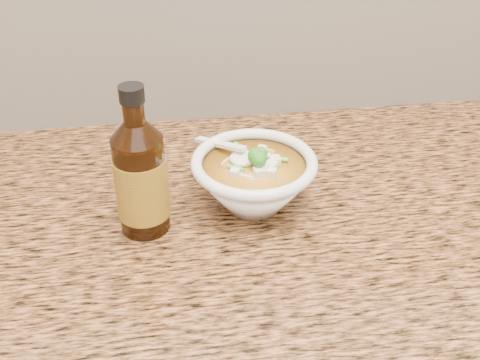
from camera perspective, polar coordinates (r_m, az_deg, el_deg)
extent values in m
cube|color=#A1643B|center=(0.89, 6.72, -4.03)|extent=(4.00, 0.68, 0.04)
cylinder|color=white|center=(0.88, 1.29, -2.19)|extent=(0.07, 0.07, 0.01)
torus|color=white|center=(0.84, 1.35, 1.67)|extent=(0.18, 0.18, 0.02)
torus|color=beige|center=(0.85, 1.37, 1.59)|extent=(0.06, 0.06, 0.00)
torus|color=beige|center=(0.85, 0.35, 1.71)|extent=(0.07, 0.07, 0.00)
torus|color=beige|center=(0.86, 1.90, 1.75)|extent=(0.06, 0.06, 0.00)
torus|color=beige|center=(0.84, 0.54, 1.06)|extent=(0.05, 0.05, 0.00)
torus|color=beige|center=(0.84, 1.57, 0.74)|extent=(0.08, 0.08, 0.00)
torus|color=beige|center=(0.86, 1.76, 1.38)|extent=(0.08, 0.08, 0.00)
torus|color=beige|center=(0.85, 1.47, 0.81)|extent=(0.05, 0.05, 0.00)
torus|color=beige|center=(0.84, 2.38, 0.51)|extent=(0.11, 0.11, 0.00)
cube|color=silver|center=(0.84, 4.33, 1.27)|extent=(0.01, 0.01, 0.01)
cube|color=silver|center=(0.82, 2.36, 0.46)|extent=(0.02, 0.02, 0.01)
cube|color=silver|center=(0.82, 0.36, 0.81)|extent=(0.02, 0.02, 0.01)
cube|color=silver|center=(0.84, -1.92, 1.48)|extent=(0.02, 0.02, 0.01)
cube|color=silver|center=(0.83, -0.04, 1.27)|extent=(0.02, 0.02, 0.01)
cube|color=silver|center=(0.83, 3.47, 1.05)|extent=(0.02, 0.02, 0.02)
cube|color=silver|center=(0.83, -0.67, 1.10)|extent=(0.02, 0.02, 0.01)
cube|color=silver|center=(0.81, 0.55, -0.02)|extent=(0.01, 0.01, 0.01)
cube|color=silver|center=(0.80, 0.60, -0.19)|extent=(0.01, 0.01, 0.01)
cube|color=silver|center=(0.87, 2.13, 2.78)|extent=(0.02, 0.02, 0.01)
ellipsoid|color=#196014|center=(0.83, 1.78, 2.01)|extent=(0.03, 0.03, 0.03)
cylinder|color=#60B947|center=(0.82, -0.92, 0.52)|extent=(0.01, 0.02, 0.01)
cylinder|color=#60B947|center=(0.81, -0.01, 0.27)|extent=(0.01, 0.02, 0.01)
cylinder|color=#60B947|center=(0.83, 4.20, 1.06)|extent=(0.01, 0.02, 0.01)
cylinder|color=#60B947|center=(0.87, 2.69, 2.90)|extent=(0.02, 0.02, 0.01)
cylinder|color=#60B947|center=(0.83, -0.19, 1.03)|extent=(0.01, 0.02, 0.01)
ellipsoid|color=white|center=(0.85, 0.33, 2.06)|extent=(0.04, 0.04, 0.01)
cube|color=white|center=(0.88, -1.91, 3.44)|extent=(0.07, 0.08, 0.03)
cylinder|color=black|center=(0.81, -9.32, -0.43)|extent=(0.09, 0.09, 0.14)
cylinder|color=black|center=(0.75, -10.06, 6.35)|extent=(0.03, 0.03, 0.03)
cylinder|color=black|center=(0.74, -10.25, 8.04)|extent=(0.04, 0.04, 0.02)
cylinder|color=red|center=(0.81, -9.30, -0.60)|extent=(0.09, 0.09, 0.09)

